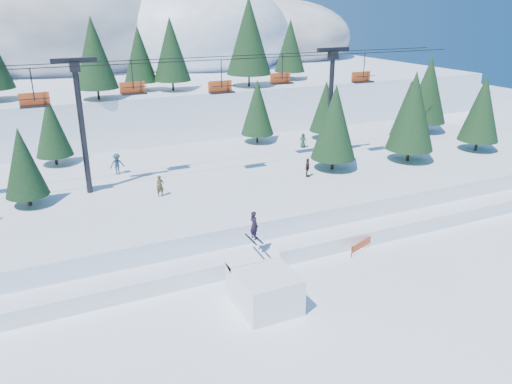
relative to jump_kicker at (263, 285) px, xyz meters
name	(u,v)px	position (x,y,z in m)	size (l,w,h in m)	color
ground	(303,310)	(1.76, -1.63, -1.21)	(160.00, 160.00, 0.00)	white
mid_shelf	(200,190)	(1.76, 16.37, 0.04)	(70.00, 22.00, 2.50)	white
berm	(246,245)	(1.76, 6.37, -0.66)	(70.00, 6.00, 1.10)	white
mountain_ridge	(64,47)	(-3.29, 71.67, 8.44)	(119.00, 60.66, 26.46)	white
jump_kicker	(263,285)	(0.00, 0.00, 0.00)	(3.22, 4.41, 5.23)	white
chairlift	(207,96)	(2.75, 16.42, 8.12)	(46.00, 3.21, 10.28)	black
conifer_stand	(209,124)	(2.99, 16.69, 5.68)	(64.09, 17.22, 8.92)	black
distant_skiers	(160,171)	(-1.48, 16.88, 2.15)	(30.10, 9.27, 1.86)	#1E3C30
banner_near	(363,244)	(9.26, 3.02, -0.67)	(2.67, 1.09, 0.90)	black
banner_far	(385,225)	(12.68, 4.87, -0.67)	(2.86, 0.17, 0.90)	black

